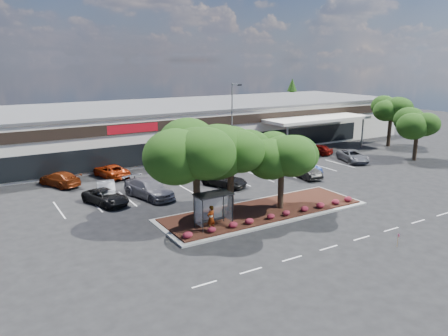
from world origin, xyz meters
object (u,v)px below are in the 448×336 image
light_pole (232,133)px  survey_stake (398,239)px  car_1 (106,190)px  car_0 (106,197)px

light_pole → survey_stake: 24.13m
car_1 → light_pole: bearing=23.7°
light_pole → car_1: size_ratio=2.17×
car_0 → car_1: 1.85m
light_pole → car_1: (-15.45, -2.75, -3.64)m
light_pole → survey_stake: size_ratio=10.82×
survey_stake → car_0: bearing=126.6°
light_pole → survey_stake: bearing=-94.1°
car_0 → light_pole: bearing=-3.6°
light_pole → car_0: size_ratio=2.07×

